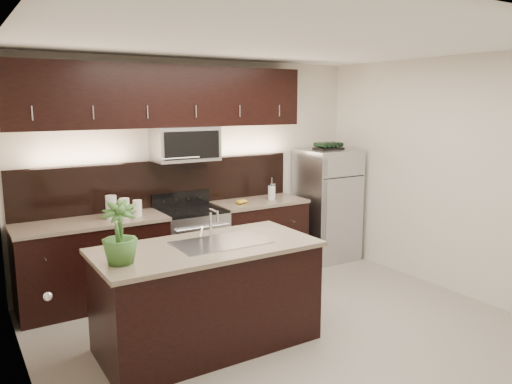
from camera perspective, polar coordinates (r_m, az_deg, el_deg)
ground at (r=5.00m, az=3.88°, el=-15.69°), size 4.50×4.50×0.00m
room_walls at (r=4.43m, az=3.26°, el=3.88°), size 4.52×4.02×2.71m
counter_run at (r=6.01m, az=-9.19°, el=-6.48°), size 3.51×0.65×0.94m
upper_fixtures at (r=5.91m, az=-9.97°, el=9.63°), size 3.49×0.40×1.66m
island at (r=4.60m, az=-5.58°, el=-11.67°), size 1.96×0.96×0.94m
sink_faucet at (r=4.52m, az=-4.03°, el=-5.57°), size 0.84×0.50×0.28m
refrigerator at (r=7.04m, az=8.11°, el=-1.46°), size 0.74×0.67×1.54m
wine_rack at (r=6.92m, az=8.28°, el=5.16°), size 0.38×0.24×0.09m
plant at (r=4.01m, az=-15.35°, el=-4.53°), size 0.36×0.36×0.50m
canisters at (r=5.61m, az=-15.14°, el=-1.75°), size 0.39×0.13×0.26m
french_press at (r=6.45m, az=1.81°, el=0.04°), size 0.10×0.10×0.28m
bananas at (r=6.17m, az=-2.02°, el=-1.17°), size 0.20×0.18×0.05m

